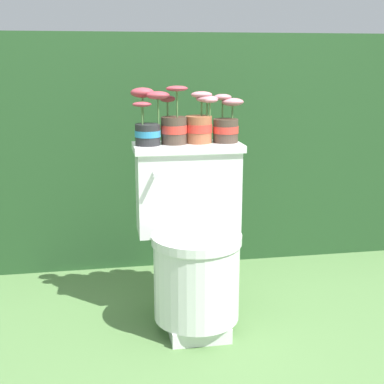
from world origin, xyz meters
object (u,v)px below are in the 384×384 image
object	(u,v)px
potted_plant_midright	(226,125)
potted_plant_midleft	(174,125)
toilet	(193,242)
potted_plant_left	(148,122)
potted_plant_middle	(200,123)

from	to	relation	value
potted_plant_midright	potted_plant_midleft	bearing A→B (deg)	-177.55
toilet	potted_plant_left	distance (m)	0.53
toilet	potted_plant_midright	size ratio (longest dim) A/B	3.70
potted_plant_middle	toilet	bearing A→B (deg)	-110.74
potted_plant_left	potted_plant_midleft	bearing A→B (deg)	6.72
potted_plant_midleft	potted_plant_left	bearing A→B (deg)	-173.28
potted_plant_midleft	potted_plant_middle	xyz separation A→B (m)	(0.11, 0.01, 0.01)
potted_plant_middle	potted_plant_midright	bearing A→B (deg)	0.14
potted_plant_midleft	toilet	bearing A→B (deg)	-67.07
potted_plant_midleft	potted_plant_middle	world-z (taller)	potted_plant_midleft
potted_plant_left	potted_plant_middle	bearing A→B (deg)	5.76
toilet	potted_plant_midright	world-z (taller)	potted_plant_midright
potted_plant_midleft	potted_plant_midright	world-z (taller)	potted_plant_midleft
potted_plant_midleft	potted_plant_midright	size ratio (longest dim) A/B	1.19
potted_plant_left	potted_plant_midleft	world-z (taller)	potted_plant_midleft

